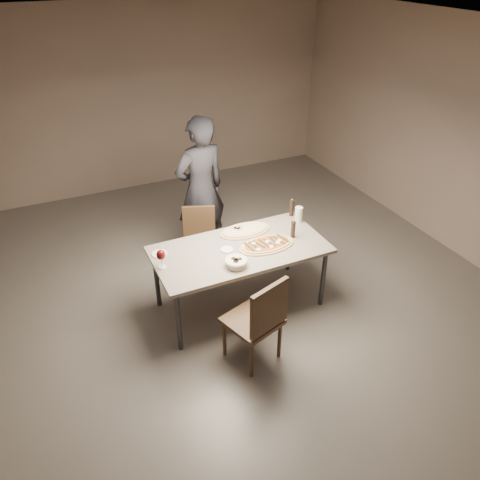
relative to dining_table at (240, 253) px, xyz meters
name	(u,v)px	position (x,y,z in m)	size (l,w,h in m)	color
room	(240,192)	(0.00, 0.00, 0.71)	(7.00, 7.00, 7.00)	#5C554F
dining_table	(240,253)	(0.00, 0.00, 0.00)	(1.80, 0.90, 0.75)	gray
zucchini_pizza	(267,244)	(0.27, -0.08, 0.07)	(0.61, 0.34, 0.05)	tan
ham_pizza	(245,230)	(0.19, 0.28, 0.07)	(0.58, 0.32, 0.04)	tan
bread_basket	(236,262)	(-0.17, -0.27, 0.11)	(0.23, 0.23, 0.08)	beige
oil_dish	(227,250)	(-0.14, 0.02, 0.06)	(0.13, 0.13, 0.01)	white
pepper_mill_left	(293,229)	(0.60, -0.04, 0.15)	(0.05, 0.05, 0.21)	black
pepper_mill_right	(292,208)	(0.83, 0.38, 0.16)	(0.06, 0.06, 0.22)	black
carafe	(299,215)	(0.83, 0.22, 0.15)	(0.09, 0.09, 0.18)	silver
wine_glass	(161,255)	(-0.83, 0.01, 0.20)	(0.09, 0.09, 0.20)	silver
side_plate	(160,254)	(-0.79, 0.24, 0.06)	(0.16, 0.16, 0.01)	white
chair_near	(259,318)	(-0.19, -0.83, -0.15)	(0.57, 0.57, 0.96)	#3F2B1A
chair_far	(199,238)	(-0.17, 0.78, -0.22)	(0.52, 0.52, 0.84)	#3F2B1A
diner	(201,189)	(0.01, 1.15, 0.22)	(0.66, 0.44, 1.82)	black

